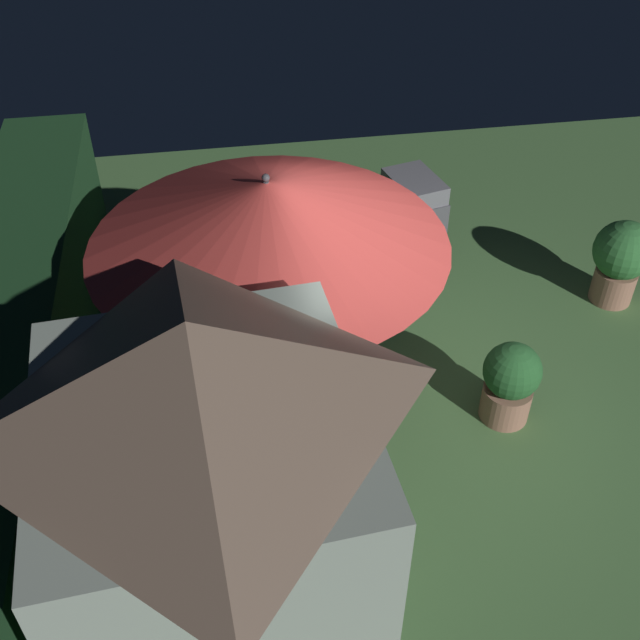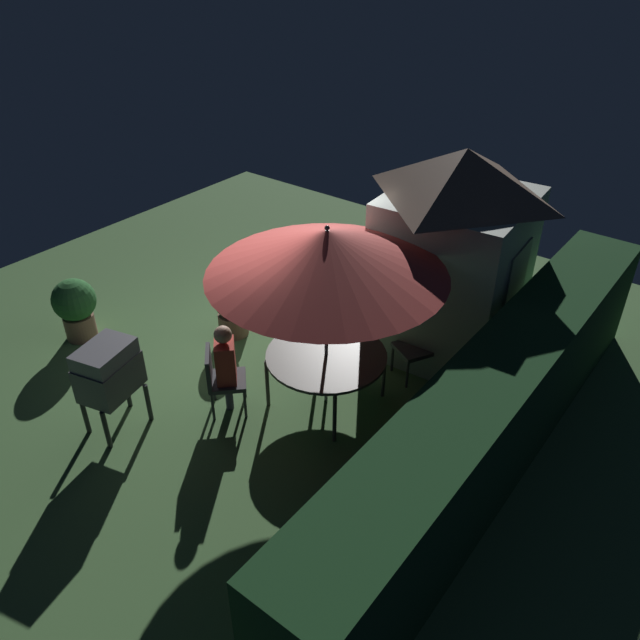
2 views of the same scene
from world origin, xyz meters
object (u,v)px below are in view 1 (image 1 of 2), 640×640
(chair_near_shed, at_px, (359,295))
(chair_far_side, at_px, (209,490))
(potted_plant_by_grill, at_px, (510,381))
(person_in_red, at_px, (355,278))
(patio_table, at_px, (275,355))
(bbq_grill, at_px, (413,207))
(potted_plant_by_shed, at_px, (621,258))
(patio_umbrella, at_px, (268,213))
(garden_shed, at_px, (212,506))

(chair_near_shed, relative_size, chair_far_side, 1.00)
(potted_plant_by_grill, relative_size, person_in_red, 0.66)
(chair_near_shed, distance_m, chair_far_side, 2.69)
(patio_table, height_order, person_in_red, person_in_red)
(bbq_grill, distance_m, chair_near_shed, 1.33)
(bbq_grill, relative_size, person_in_red, 0.95)
(chair_near_shed, bearing_deg, chair_far_side, 143.60)
(chair_near_shed, bearing_deg, potted_plant_by_shed, -87.18)
(bbq_grill, bearing_deg, potted_plant_by_grill, -172.07)
(patio_umbrella, bearing_deg, potted_plant_by_shed, -74.09)
(bbq_grill, distance_m, potted_plant_by_grill, 2.41)
(chair_far_side, bearing_deg, patio_umbrella, -28.05)
(patio_umbrella, relative_size, bbq_grill, 2.35)
(bbq_grill, xyz_separation_m, potted_plant_by_grill, (-2.35, -0.33, -0.41))
(potted_plant_by_shed, relative_size, person_in_red, 0.77)
(garden_shed, xyz_separation_m, chair_far_side, (0.88, 0.07, -0.97))
(patio_umbrella, height_order, potted_plant_by_grill, patio_umbrella)
(patio_table, xyz_separation_m, chair_near_shed, (0.94, -0.95, -0.18))
(potted_plant_by_grill, bearing_deg, bbq_grill, 7.93)
(patio_umbrella, distance_m, potted_plant_by_shed, 4.27)
(garden_shed, height_order, patio_table, garden_shed)
(potted_plant_by_shed, height_order, potted_plant_by_grill, potted_plant_by_shed)
(chair_far_side, height_order, person_in_red, person_in_red)
(patio_umbrella, xyz_separation_m, chair_near_shed, (0.94, -0.95, -1.64))
(patio_table, xyz_separation_m, patio_umbrella, (0.00, 0.00, 1.46))
(patio_table, bearing_deg, patio_umbrella, 0.00)
(bbq_grill, bearing_deg, person_in_red, 141.75)
(chair_far_side, relative_size, person_in_red, 0.71)
(potted_plant_by_shed, bearing_deg, chair_near_shed, 92.82)
(garden_shed, bearing_deg, person_in_red, -26.21)
(bbq_grill, height_order, person_in_red, person_in_red)
(bbq_grill, distance_m, chair_far_side, 3.99)
(patio_table, bearing_deg, potted_plant_by_shed, -74.09)
(garden_shed, bearing_deg, patio_table, -15.55)
(patio_table, relative_size, potted_plant_by_shed, 1.58)
(garden_shed, bearing_deg, chair_far_side, 4.34)
(patio_table, distance_m, person_in_red, 1.25)
(garden_shed, relative_size, potted_plant_by_grill, 3.55)
(garden_shed, xyz_separation_m, potted_plant_by_grill, (1.71, -2.65, -1.06))
(garden_shed, relative_size, chair_near_shed, 3.26)
(patio_umbrella, distance_m, chair_far_side, 2.15)
(potted_plant_by_shed, xyz_separation_m, person_in_red, (-0.20, 2.92, 0.24))
(patio_table, relative_size, chair_far_side, 1.69)
(chair_near_shed, relative_size, potted_plant_by_shed, 0.93)
(chair_far_side, height_order, potted_plant_by_shed, potted_plant_by_shed)
(potted_plant_by_grill, bearing_deg, patio_table, 79.27)
(potted_plant_by_grill, bearing_deg, patio_umbrella, 79.27)
(garden_shed, height_order, person_in_red, garden_shed)
(bbq_grill, xyz_separation_m, chair_far_side, (-3.18, 2.39, -0.33))
(patio_umbrella, bearing_deg, potted_plant_by_grill, -100.73)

